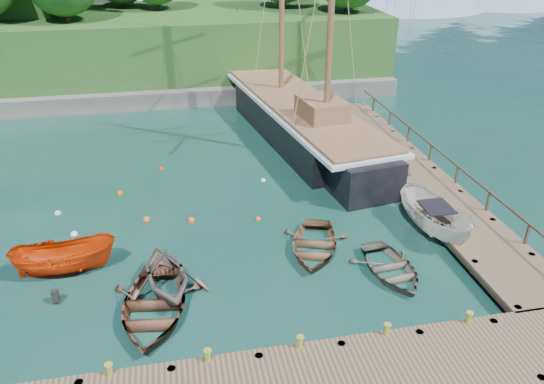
{
  "coord_description": "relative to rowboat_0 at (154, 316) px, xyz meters",
  "views": [
    {
      "loc": [
        -1.47,
        -17.69,
        13.06
      ],
      "look_at": [
        2.74,
        3.23,
        2.0
      ],
      "focal_mm": 35.0,
      "sensor_mm": 36.0,
      "label": 1
    }
  ],
  "objects": [
    {
      "name": "ground",
      "position": [
        2.74,
        1.86,
        0.0
      ],
      "size": [
        160.0,
        160.0,
        0.0
      ],
      "primitive_type": "plane",
      "color": "#10362B",
      "rests_on": "ground"
    },
    {
      "name": "dock_near",
      "position": [
        4.74,
        -4.64,
        0.43
      ],
      "size": [
        20.0,
        3.2,
        1.1
      ],
      "color": "#45372A",
      "rests_on": "ground"
    },
    {
      "name": "dock_east",
      "position": [
        14.24,
        8.86,
        0.43
      ],
      "size": [
        3.2,
        24.0,
        1.1
      ],
      "color": "#45372A",
      "rests_on": "ground"
    },
    {
      "name": "bollard_1",
      "position": [
        1.74,
        -3.24,
        0.0
      ],
      "size": [
        0.26,
        0.26,
        0.45
      ],
      "primitive_type": "cylinder",
      "color": "olive",
      "rests_on": "ground"
    },
    {
      "name": "bollard_2",
      "position": [
        4.74,
        -3.24,
        0.0
      ],
      "size": [
        0.26,
        0.26,
        0.45
      ],
      "primitive_type": "cylinder",
      "color": "olive",
      "rests_on": "ground"
    },
    {
      "name": "bollard_3",
      "position": [
        7.74,
        -3.24,
        0.0
      ],
      "size": [
        0.26,
        0.26,
        0.45
      ],
      "primitive_type": "cylinder",
      "color": "olive",
      "rests_on": "ground"
    },
    {
      "name": "bollard_4",
      "position": [
        10.74,
        -3.24,
        0.0
      ],
      "size": [
        0.26,
        0.26,
        0.45
      ],
      "primitive_type": "cylinder",
      "color": "olive",
      "rests_on": "ground"
    },
    {
      "name": "rowboat_0",
      "position": [
        0.0,
        0.0,
        0.0
      ],
      "size": [
        4.18,
        5.37,
        1.02
      ],
      "primitive_type": "imported",
      "rotation": [
        0.0,
        0.0,
        -0.14
      ],
      "color": "brown",
      "rests_on": "ground"
    },
    {
      "name": "rowboat_1",
      "position": [
        0.53,
        1.3,
        0.0
      ],
      "size": [
        3.95,
        4.36,
        2.0
      ],
      "primitive_type": "imported",
      "rotation": [
        0.0,
        0.0,
        0.2
      ],
      "color": "#615950",
      "rests_on": "ground"
    },
    {
      "name": "rowboat_2",
      "position": [
        6.92,
        2.96,
        0.0
      ],
      "size": [
        4.19,
        4.92,
        0.86
      ],
      "primitive_type": "imported",
      "rotation": [
        0.0,
        0.0,
        -0.34
      ],
      "color": "brown",
      "rests_on": "ground"
    },
    {
      "name": "rowboat_3",
      "position": [
        9.59,
        0.69,
        0.0
      ],
      "size": [
        3.04,
        4.03,
        0.79
      ],
      "primitive_type": "imported",
      "rotation": [
        0.0,
        0.0,
        0.09
      ],
      "color": "#595349",
      "rests_on": "ground"
    },
    {
      "name": "motorboat_orange",
      "position": [
        -3.52,
        3.44,
        0.0
      ],
      "size": [
        4.25,
        1.66,
        1.63
      ],
      "primitive_type": "imported",
      "rotation": [
        0.0,
        0.0,
        1.59
      ],
      "color": "red",
      "rests_on": "ground"
    },
    {
      "name": "cabin_boat_white",
      "position": [
        12.74,
        3.27,
        0.0
      ],
      "size": [
        2.44,
        5.08,
        1.89
      ],
      "primitive_type": "imported",
      "rotation": [
        0.0,
        0.0,
        0.13
      ],
      "color": "silver",
      "rests_on": "ground"
    },
    {
      "name": "schooner",
      "position": [
        9.64,
        16.07,
        1.05
      ],
      "size": [
        7.47,
        26.13,
        18.97
      ],
      "rotation": [
        0.0,
        0.0,
        0.15
      ],
      "color": "black",
      "rests_on": "ground"
    },
    {
      "name": "mooring_buoy_0",
      "position": [
        -3.6,
        6.45,
        0.0
      ],
      "size": [
        0.34,
        0.34,
        0.34
      ],
      "primitive_type": "sphere",
      "color": "white",
      "rests_on": "ground"
    },
    {
      "name": "mooring_buoy_1",
      "position": [
        -0.33,
        7.15,
        0.0
      ],
      "size": [
        0.37,
        0.37,
        0.37
      ],
      "primitive_type": "sphere",
      "color": "orange",
      "rests_on": "ground"
    },
    {
      "name": "mooring_buoy_2",
      "position": [
        1.8,
        6.64,
        0.0
      ],
      "size": [
        0.37,
        0.37,
        0.37
      ],
      "primitive_type": "sphere",
      "color": "#F74317",
      "rests_on": "ground"
    },
    {
      "name": "mooring_buoy_3",
      "position": [
        6.02,
        10.3,
        0.0
      ],
      "size": [
        0.28,
        0.28,
        0.28
      ],
      "primitive_type": "sphere",
      "color": "silver",
      "rests_on": "ground"
    },
    {
      "name": "mooring_buoy_4",
      "position": [
        -1.74,
        10.25,
        0.0
      ],
      "size": [
        0.35,
        0.35,
        0.35
      ],
      "primitive_type": "sphere",
      "color": "#D15903",
      "rests_on": "ground"
    },
    {
      "name": "mooring_buoy_5",
      "position": [
        0.47,
        12.97,
        0.0
      ],
      "size": [
        0.31,
        0.31,
        0.31
      ],
      "primitive_type": "sphere",
      "color": "red",
      "rests_on": "ground"
    },
    {
      "name": "mooring_buoy_6",
      "position": [
        -4.65,
        8.66,
        0.0
      ],
      "size": [
        0.32,
        0.32,
        0.32
      ],
      "primitive_type": "sphere",
      "color": "silver",
      "rests_on": "ground"
    },
    {
      "name": "mooring_buoy_7",
      "position": [
        4.99,
        6.12,
        0.0
      ],
      "size": [
        0.28,
        0.28,
        0.28
      ],
      "primitive_type": "sphere",
      "color": "#F24114",
      "rests_on": "ground"
    },
    {
      "name": "headland",
      "position": [
        -10.13,
        33.22,
        5.54
      ],
      "size": [
        51.0,
        19.31,
        12.9
      ],
      "color": "#474744",
      "rests_on": "ground"
    }
  ]
}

